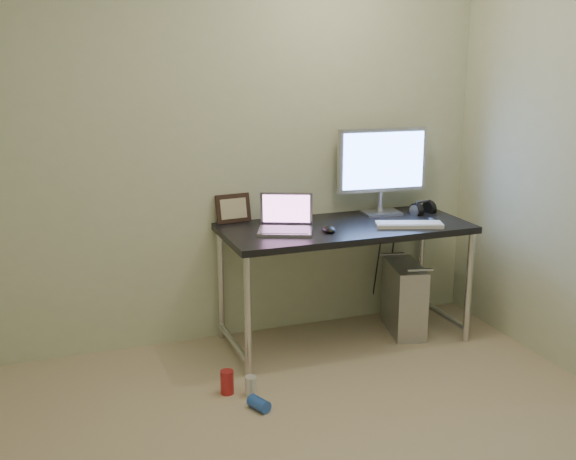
% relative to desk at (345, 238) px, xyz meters
% --- Properties ---
extents(wall_back, '(3.50, 0.02, 2.50)m').
position_rel_desk_xyz_m(wall_back, '(-0.73, 0.33, 0.58)').
color(wall_back, beige).
rests_on(wall_back, ground).
extents(desk, '(1.51, 0.66, 0.75)m').
position_rel_desk_xyz_m(desk, '(0.00, 0.00, 0.00)').
color(desk, black).
rests_on(desk, ground).
extents(tower_computer, '(0.28, 0.47, 0.48)m').
position_rel_desk_xyz_m(tower_computer, '(0.43, -0.01, -0.44)').
color(tower_computer, '#A7A8AC').
rests_on(tower_computer, ground).
extents(cable_a, '(0.01, 0.16, 0.69)m').
position_rel_desk_xyz_m(cable_a, '(0.38, 0.28, -0.27)').
color(cable_a, black).
rests_on(cable_a, ground).
extents(cable_b, '(0.02, 0.11, 0.71)m').
position_rel_desk_xyz_m(cable_b, '(0.47, 0.26, -0.29)').
color(cable_b, black).
rests_on(cable_b, ground).
extents(can_red, '(0.08, 0.08, 0.13)m').
position_rel_desk_xyz_m(can_red, '(-0.89, -0.45, -0.60)').
color(can_red, '#AE2124').
rests_on(can_red, ground).
extents(can_white, '(0.08, 0.08, 0.11)m').
position_rel_desk_xyz_m(can_white, '(-0.77, -0.52, -0.61)').
color(can_white, silver).
rests_on(can_white, ground).
extents(can_blue, '(0.11, 0.14, 0.07)m').
position_rel_desk_xyz_m(can_blue, '(-0.78, -0.68, -0.63)').
color(can_blue, blue).
rests_on(can_blue, ground).
extents(laptop, '(0.39, 0.36, 0.22)m').
position_rel_desk_xyz_m(laptop, '(-0.39, 0.00, 0.13)').
color(laptop, '#B4B3BA').
rests_on(laptop, desk).
extents(monitor, '(0.59, 0.19, 0.56)m').
position_rel_desk_xyz_m(monitor, '(0.34, 0.20, 0.41)').
color(monitor, '#B4B3BA').
rests_on(monitor, desk).
extents(keyboard, '(0.42, 0.25, 0.02)m').
position_rel_desk_xyz_m(keyboard, '(0.35, -0.17, 0.09)').
color(keyboard, silver).
rests_on(keyboard, desk).
extents(mouse_right, '(0.07, 0.11, 0.04)m').
position_rel_desk_xyz_m(mouse_right, '(0.55, -0.11, 0.10)').
color(mouse_right, black).
rests_on(mouse_right, desk).
extents(mouse_left, '(0.10, 0.14, 0.04)m').
position_rel_desk_xyz_m(mouse_left, '(-0.15, -0.11, 0.10)').
color(mouse_left, black).
rests_on(mouse_left, desk).
extents(headphones, '(0.18, 0.10, 0.11)m').
position_rel_desk_xyz_m(headphones, '(0.60, 0.11, 0.11)').
color(headphones, black).
rests_on(headphones, desk).
extents(picture_frame, '(0.23, 0.08, 0.18)m').
position_rel_desk_xyz_m(picture_frame, '(-0.62, 0.31, 0.17)').
color(picture_frame, black).
rests_on(picture_frame, desk).
extents(webcam, '(0.05, 0.04, 0.13)m').
position_rel_desk_xyz_m(webcam, '(-0.37, 0.23, 0.18)').
color(webcam, silver).
rests_on(webcam, desk).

